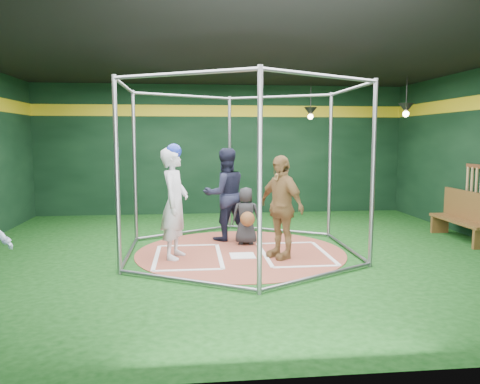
{
  "coord_description": "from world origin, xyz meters",
  "views": [
    {
      "loc": [
        -0.9,
        -8.29,
        2.08
      ],
      "look_at": [
        0.0,
        0.1,
        1.1
      ],
      "focal_mm": 35.0,
      "sensor_mm": 36.0,
      "label": 1
    }
  ],
  "objects": [
    {
      "name": "room_shell",
      "position": [
        0.0,
        0.01,
        1.75
      ],
      "size": [
        10.1,
        9.1,
        3.53
      ],
      "color": "#0B340C",
      "rests_on": "ground"
    },
    {
      "name": "clay_disc",
      "position": [
        0.0,
        0.0,
        0.01
      ],
      "size": [
        3.8,
        3.8,
        0.01
      ],
      "primitive_type": "cylinder",
      "color": "brown",
      "rests_on": "ground"
    },
    {
      "name": "home_plate",
      "position": [
        0.0,
        -0.3,
        0.02
      ],
      "size": [
        0.43,
        0.43,
        0.01
      ],
      "primitive_type": "cube",
      "color": "white",
      "rests_on": "clay_disc"
    },
    {
      "name": "batter_box_left",
      "position": [
        -0.95,
        -0.25,
        0.02
      ],
      "size": [
        1.17,
        1.77,
        0.01
      ],
      "color": "white",
      "rests_on": "clay_disc"
    },
    {
      "name": "batter_box_right",
      "position": [
        0.95,
        -0.25,
        0.02
      ],
      "size": [
        1.17,
        1.77,
        0.01
      ],
      "color": "white",
      "rests_on": "clay_disc"
    },
    {
      "name": "batting_cage",
      "position": [
        -0.0,
        -0.0,
        1.5
      ],
      "size": [
        4.05,
        4.67,
        3.0
      ],
      "color": "gray",
      "rests_on": "ground"
    },
    {
      "name": "pendant_lamp_near",
      "position": [
        2.2,
        3.6,
        2.74
      ],
      "size": [
        0.34,
        0.34,
        0.9
      ],
      "color": "black",
      "rests_on": "room_shell"
    },
    {
      "name": "pendant_lamp_far",
      "position": [
        4.0,
        2.0,
        2.74
      ],
      "size": [
        0.34,
        0.34,
        0.9
      ],
      "color": "black",
      "rests_on": "room_shell"
    },
    {
      "name": "batter_figure",
      "position": [
        -1.17,
        -0.28,
        0.99
      ],
      "size": [
        0.62,
        0.79,
        1.97
      ],
      "color": "silver",
      "rests_on": "clay_disc"
    },
    {
      "name": "visitor_leopard",
      "position": [
        0.64,
        -0.45,
        0.9
      ],
      "size": [
        0.92,
        1.11,
        1.77
      ],
      "primitive_type": "imported",
      "rotation": [
        0.0,
        0.0,
        -1.01
      ],
      "color": "#AD834A",
      "rests_on": "clay_disc"
    },
    {
      "name": "catcher_figure",
      "position": [
        0.17,
        0.6,
        0.57
      ],
      "size": [
        0.58,
        0.6,
        1.12
      ],
      "color": "black",
      "rests_on": "clay_disc"
    },
    {
      "name": "umpire",
      "position": [
        -0.2,
        1.07,
        0.94
      ],
      "size": [
        1.06,
        0.93,
        1.86
      ],
      "primitive_type": "imported",
      "rotation": [
        0.0,
        0.0,
        3.42
      ],
      "color": "black",
      "rests_on": "clay_disc"
    },
    {
      "name": "dugout_bench",
      "position": [
        4.63,
        0.54,
        0.51
      ],
      "size": [
        0.4,
        1.72,
        1.0
      ],
      "color": "brown",
      "rests_on": "ground"
    }
  ]
}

